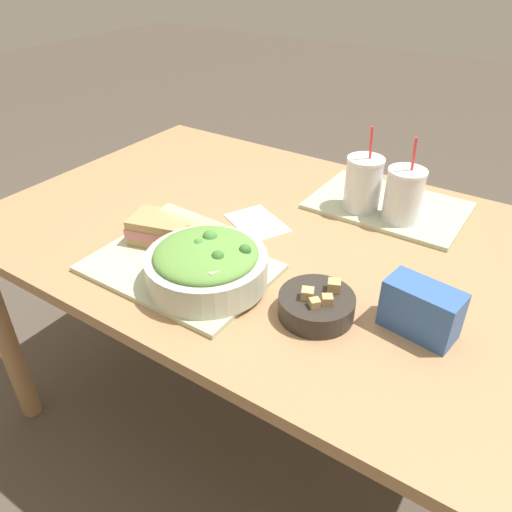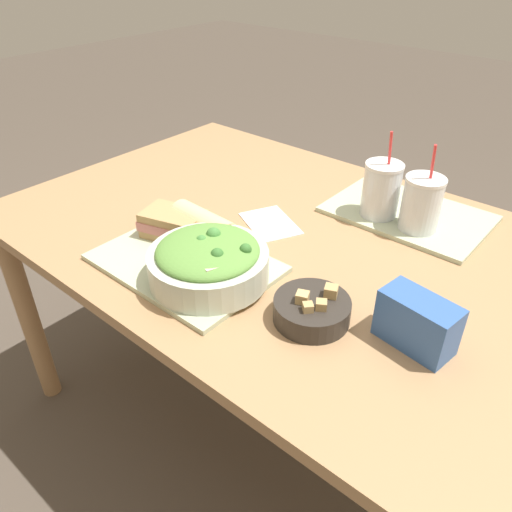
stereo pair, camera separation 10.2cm
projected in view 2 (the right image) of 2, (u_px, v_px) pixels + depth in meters
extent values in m
plane|color=#4C4238|center=(276.00, 416.00, 1.68)|extent=(12.00, 12.00, 0.00)
cube|color=#A37A51|center=(282.00, 236.00, 1.29)|extent=(1.47, 0.98, 0.03)
cylinder|color=#A37A51|center=(28.00, 315.00, 1.59)|extent=(0.06, 0.06, 0.70)
cylinder|color=#A37A51|center=(217.00, 216.00, 2.13)|extent=(0.06, 0.06, 0.70)
cube|color=#B2BC99|center=(185.00, 263.00, 1.15)|extent=(0.41, 0.28, 0.01)
cube|color=#B2BC99|center=(408.00, 214.00, 1.35)|extent=(0.41, 0.28, 0.01)
cylinder|color=beige|center=(209.00, 265.00, 1.07)|extent=(0.26, 0.26, 0.07)
ellipsoid|color=#5B8E3D|center=(208.00, 251.00, 1.05)|extent=(0.22, 0.22, 0.05)
sphere|color=#427F38|center=(214.00, 235.00, 1.07)|extent=(0.03, 0.03, 0.03)
sphere|color=#427F38|center=(202.00, 241.00, 1.06)|extent=(0.03, 0.03, 0.03)
sphere|color=#38702D|center=(217.00, 255.00, 1.01)|extent=(0.03, 0.03, 0.03)
sphere|color=#38702D|center=(246.00, 249.00, 1.03)|extent=(0.03, 0.03, 0.03)
cube|color=beige|center=(215.00, 265.00, 0.99)|extent=(0.05, 0.06, 0.01)
cube|color=beige|center=(215.00, 248.00, 1.05)|extent=(0.06, 0.06, 0.01)
cube|color=beige|center=(213.00, 255.00, 1.02)|extent=(0.05, 0.05, 0.01)
cylinder|color=#2D2823|center=(312.00, 310.00, 0.98)|extent=(0.15, 0.15, 0.05)
cylinder|color=#5B2D19|center=(312.00, 303.00, 0.97)|extent=(0.14, 0.14, 0.01)
cube|color=tan|center=(308.00, 308.00, 0.94)|extent=(0.03, 0.03, 0.02)
cube|color=tan|center=(331.00, 292.00, 0.98)|extent=(0.03, 0.03, 0.03)
cube|color=tan|center=(302.00, 298.00, 0.96)|extent=(0.03, 0.03, 0.02)
cube|color=tan|center=(321.00, 305.00, 0.95)|extent=(0.03, 0.03, 0.02)
cube|color=tan|center=(175.00, 231.00, 1.24)|extent=(0.17, 0.13, 0.02)
cube|color=#C1706B|center=(174.00, 224.00, 1.23)|extent=(0.18, 0.14, 0.02)
cube|color=tan|center=(173.00, 216.00, 1.21)|extent=(0.17, 0.13, 0.02)
cylinder|color=#DBBC84|center=(203.00, 225.00, 1.21)|extent=(0.18, 0.08, 0.07)
cylinder|color=beige|center=(228.00, 238.00, 1.16)|extent=(0.01, 0.07, 0.07)
cylinder|color=silver|center=(381.00, 191.00, 1.30)|extent=(0.10, 0.10, 0.14)
cylinder|color=black|center=(381.00, 194.00, 1.30)|extent=(0.08, 0.08, 0.11)
cylinder|color=white|center=(385.00, 165.00, 1.26)|extent=(0.10, 0.10, 0.01)
cylinder|color=red|center=(390.00, 150.00, 1.23)|extent=(0.01, 0.02, 0.10)
cylinder|color=silver|center=(421.00, 205.00, 1.24)|extent=(0.10, 0.10, 0.13)
cylinder|color=maroon|center=(421.00, 208.00, 1.24)|extent=(0.08, 0.08, 0.11)
cylinder|color=white|center=(426.00, 180.00, 1.20)|extent=(0.10, 0.10, 0.01)
cylinder|color=red|center=(433.00, 163.00, 1.17)|extent=(0.01, 0.02, 0.10)
cube|color=#335BA3|center=(417.00, 322.00, 0.91)|extent=(0.15, 0.09, 0.10)
cube|color=white|center=(270.00, 223.00, 1.31)|extent=(0.20, 0.18, 0.00)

